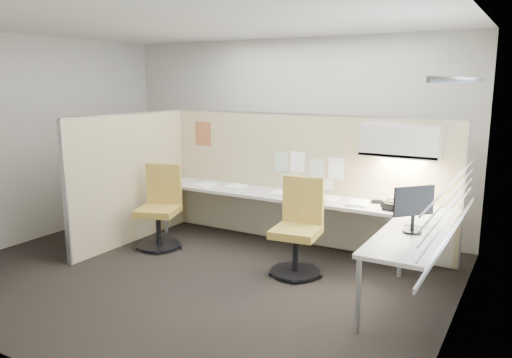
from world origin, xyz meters
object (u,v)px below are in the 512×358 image
Objects in this scene: desk at (313,211)px; phone at (393,206)px; chair_left at (160,210)px; monitor at (414,206)px; chair_right at (298,230)px.

desk is 16.77× the size of phone.
phone is at bearing -6.05° from chair_left.
desk is 2.04m from chair_left.
phone is at bearing 69.37° from monitor.
chair_right is at bearing -136.31° from phone.
chair_left is at bearing -156.85° from phone.
desk is 1.61m from monitor.
desk is 0.57m from chair_right.
monitor reaches higher than phone.
desk is 0.99m from phone.
monitor reaches higher than desk.
chair_left is at bearing 175.11° from chair_right.
monitor is at bearing -20.91° from chair_left.
chair_right is at bearing -83.79° from desk.
monitor is at bearing -52.66° from phone.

